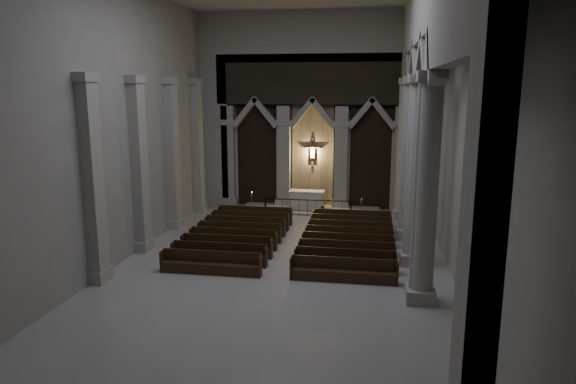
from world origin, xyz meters
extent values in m
plane|color=#A29F99|center=(0.00, 0.00, 0.00)|extent=(24.00, 24.00, 0.00)
cube|color=gray|center=(0.00, 12.00, 6.00)|extent=(14.00, 0.10, 12.00)
cube|color=gray|center=(0.00, -12.00, 6.00)|extent=(14.00, 0.10, 12.00)
cube|color=gray|center=(-7.00, 0.00, 6.00)|extent=(0.10, 24.00, 12.00)
cube|color=gray|center=(7.00, 0.00, 6.00)|extent=(0.10, 24.00, 12.00)
cube|color=#AAA79E|center=(-5.40, 11.50, 3.20)|extent=(0.80, 0.50, 6.40)
cube|color=#AAA79E|center=(-5.40, 11.50, 0.25)|extent=(1.05, 0.70, 0.50)
cube|color=#AAA79E|center=(-5.40, 11.50, 5.35)|extent=(1.00, 0.65, 0.35)
cube|color=#AAA79E|center=(-1.80, 11.50, 3.20)|extent=(0.80, 0.50, 6.40)
cube|color=#AAA79E|center=(-1.80, 11.50, 0.25)|extent=(1.05, 0.70, 0.50)
cube|color=#AAA79E|center=(-1.80, 11.50, 5.35)|extent=(1.00, 0.65, 0.35)
cube|color=#AAA79E|center=(1.80, 11.50, 3.20)|extent=(0.80, 0.50, 6.40)
cube|color=#AAA79E|center=(1.80, 11.50, 0.25)|extent=(1.05, 0.70, 0.50)
cube|color=#AAA79E|center=(1.80, 11.50, 5.35)|extent=(1.00, 0.65, 0.35)
cube|color=#AAA79E|center=(5.40, 11.50, 3.20)|extent=(0.80, 0.50, 6.40)
cube|color=#AAA79E|center=(5.40, 11.50, 0.25)|extent=(1.05, 0.70, 0.50)
cube|color=#AAA79E|center=(5.40, 11.50, 5.35)|extent=(1.00, 0.65, 0.35)
cube|color=black|center=(-3.60, 11.85, 3.50)|extent=(2.60, 0.15, 7.00)
cube|color=tan|center=(0.00, 11.85, 3.50)|extent=(2.60, 0.15, 7.00)
cube|color=black|center=(3.60, 11.85, 3.50)|extent=(2.60, 0.15, 7.00)
cube|color=black|center=(0.00, 11.50, 8.00)|extent=(12.00, 0.50, 3.00)
cube|color=#AAA79E|center=(-6.20, 11.50, 4.50)|extent=(1.60, 0.50, 9.00)
cube|color=#AAA79E|center=(6.20, 11.50, 4.50)|extent=(1.60, 0.50, 9.00)
cube|color=#AAA79E|center=(0.00, 11.50, 10.50)|extent=(14.00, 0.50, 3.00)
plane|color=#E2AA65|center=(0.00, 11.82, 3.50)|extent=(1.50, 0.00, 1.50)
cube|color=brown|center=(0.00, 11.73, 3.50)|extent=(0.13, 0.08, 1.80)
cube|color=brown|center=(0.00, 11.73, 3.85)|extent=(1.10, 0.08, 0.13)
cube|color=#A58060|center=(0.00, 11.67, 3.45)|extent=(0.26, 0.10, 0.60)
sphere|color=#A58060|center=(0.00, 11.67, 3.85)|extent=(0.17, 0.17, 0.17)
cylinder|color=#A58060|center=(-0.26, 11.67, 3.82)|extent=(0.45, 0.08, 0.08)
cylinder|color=#A58060|center=(0.26, 11.67, 3.82)|extent=(0.45, 0.08, 0.08)
cube|color=#AAA79E|center=(5.50, 9.50, 0.25)|extent=(1.00, 1.00, 0.50)
cylinder|color=#AAA79E|center=(5.50, 9.50, 4.00)|extent=(0.70, 0.70, 7.50)
cube|color=#AAA79E|center=(5.50, 9.50, 7.85)|extent=(0.95, 0.95, 0.35)
cube|color=#AAA79E|center=(5.50, 5.50, 0.25)|extent=(1.00, 1.00, 0.50)
cylinder|color=#AAA79E|center=(5.50, 5.50, 4.00)|extent=(0.70, 0.70, 7.50)
cube|color=#AAA79E|center=(5.50, 5.50, 7.85)|extent=(0.95, 0.95, 0.35)
cube|color=#AAA79E|center=(5.50, 1.50, 0.25)|extent=(1.00, 1.00, 0.50)
cylinder|color=#AAA79E|center=(5.50, 1.50, 4.00)|extent=(0.70, 0.70, 7.50)
cube|color=#AAA79E|center=(5.50, 1.50, 7.85)|extent=(0.95, 0.95, 0.35)
cube|color=#AAA79E|center=(5.50, -2.50, 0.25)|extent=(1.00, 1.00, 0.50)
cylinder|color=#AAA79E|center=(5.50, -2.50, 4.00)|extent=(0.70, 0.70, 7.50)
cube|color=#AAA79E|center=(5.50, -2.50, 7.85)|extent=(0.95, 0.95, 0.35)
cube|color=#AAA79E|center=(5.50, 0.00, 10.60)|extent=(0.55, 24.00, 2.80)
cube|color=#AAA79E|center=(5.50, 11.40, 4.60)|extent=(0.55, 1.20, 9.20)
cube|color=#AAA79E|center=(5.50, -11.40, 4.60)|extent=(0.55, 1.20, 9.20)
cube|color=#AAA79E|center=(-6.75, 9.50, 0.25)|extent=(0.60, 1.00, 0.50)
cube|color=#AAA79E|center=(-6.75, 9.50, 4.00)|extent=(0.50, 0.80, 7.50)
cube|color=#AAA79E|center=(-6.75, 9.50, 7.85)|extent=(0.60, 1.00, 0.35)
cube|color=#AAA79E|center=(-6.75, 5.50, 0.25)|extent=(0.60, 1.00, 0.50)
cube|color=#AAA79E|center=(-6.75, 5.50, 4.00)|extent=(0.50, 0.80, 7.50)
cube|color=#AAA79E|center=(-6.75, 5.50, 7.85)|extent=(0.60, 1.00, 0.35)
cube|color=#AAA79E|center=(-6.75, 1.50, 0.25)|extent=(0.60, 1.00, 0.50)
cube|color=#AAA79E|center=(-6.75, 1.50, 4.00)|extent=(0.50, 0.80, 7.50)
cube|color=#AAA79E|center=(-6.75, 1.50, 7.85)|extent=(0.60, 1.00, 0.35)
cube|color=#AAA79E|center=(-6.75, -2.50, 0.25)|extent=(0.60, 1.00, 0.50)
cube|color=#AAA79E|center=(-6.75, -2.50, 4.00)|extent=(0.50, 0.80, 7.50)
cube|color=#AAA79E|center=(-6.75, -2.50, 7.85)|extent=(0.60, 1.00, 0.35)
cube|color=#AAA79E|center=(0.00, 10.60, 0.07)|extent=(8.50, 2.60, 0.15)
cube|color=beige|center=(-0.23, 10.69, 0.68)|extent=(2.02, 0.78, 1.06)
cube|color=white|center=(-0.23, 10.69, 1.23)|extent=(2.18, 0.87, 0.04)
cube|color=black|center=(0.00, 9.29, 0.97)|extent=(5.10, 0.05, 0.05)
cube|color=black|center=(-2.55, 9.29, 0.51)|extent=(0.09, 0.09, 1.02)
cube|color=black|center=(2.55, 9.29, 0.51)|extent=(0.09, 0.09, 1.02)
cylinder|color=black|center=(-2.04, 9.29, 0.48)|extent=(0.02, 0.02, 0.94)
cylinder|color=black|center=(-1.53, 9.29, 0.48)|extent=(0.02, 0.02, 0.94)
cylinder|color=black|center=(-1.02, 9.29, 0.48)|extent=(0.02, 0.02, 0.94)
cylinder|color=black|center=(-0.51, 9.29, 0.48)|extent=(0.02, 0.02, 0.94)
cylinder|color=black|center=(0.00, 9.29, 0.48)|extent=(0.02, 0.02, 0.94)
cylinder|color=black|center=(0.51, 9.29, 0.48)|extent=(0.02, 0.02, 0.94)
cylinder|color=black|center=(1.02, 9.29, 0.48)|extent=(0.02, 0.02, 0.94)
cylinder|color=black|center=(1.53, 9.29, 0.48)|extent=(0.02, 0.02, 0.94)
cylinder|color=black|center=(2.04, 9.29, 0.48)|extent=(0.02, 0.02, 0.94)
cylinder|color=#B09736|center=(-3.45, 9.52, 0.02)|extent=(0.22, 0.22, 0.05)
cylinder|color=#B09736|center=(-3.45, 9.52, 0.55)|extent=(0.03, 0.03, 1.06)
cylinder|color=#B09736|center=(-3.45, 9.52, 1.08)|extent=(0.11, 0.11, 0.02)
cylinder|color=beige|center=(-3.45, 9.52, 1.18)|extent=(0.04, 0.04, 0.18)
sphere|color=#E1AB4E|center=(-3.45, 9.52, 1.29)|extent=(0.04, 0.04, 0.04)
cylinder|color=#B09736|center=(3.16, 8.94, 0.02)|extent=(0.21, 0.21, 0.04)
cylinder|color=#B09736|center=(3.16, 8.94, 0.53)|extent=(0.03, 0.03, 1.02)
cylinder|color=#B09736|center=(3.16, 8.94, 1.04)|extent=(0.11, 0.11, 0.02)
cylinder|color=beige|center=(3.16, 8.94, 1.13)|extent=(0.04, 0.04, 0.18)
sphere|color=#E1AB4E|center=(3.16, 8.94, 1.24)|extent=(0.04, 0.04, 0.04)
cube|color=black|center=(-2.70, 7.12, 0.22)|extent=(4.15, 0.40, 0.44)
cube|color=black|center=(-2.70, 7.31, 0.69)|extent=(4.15, 0.07, 0.49)
cube|color=black|center=(-4.77, 7.12, 0.44)|extent=(0.06, 0.44, 0.89)
cube|color=black|center=(-0.63, 7.12, 0.44)|extent=(0.06, 0.44, 0.89)
cube|color=black|center=(2.70, 7.12, 0.22)|extent=(4.15, 0.40, 0.44)
cube|color=black|center=(2.70, 7.31, 0.69)|extent=(4.15, 0.07, 0.49)
cube|color=black|center=(0.63, 7.12, 0.44)|extent=(0.06, 0.44, 0.89)
cube|color=black|center=(4.77, 7.12, 0.44)|extent=(0.06, 0.44, 0.89)
cube|color=black|center=(-2.70, 5.96, 0.22)|extent=(4.15, 0.40, 0.44)
cube|color=black|center=(-2.70, 6.15, 0.69)|extent=(4.15, 0.07, 0.49)
cube|color=black|center=(-4.77, 5.96, 0.44)|extent=(0.06, 0.44, 0.89)
cube|color=black|center=(-0.63, 5.96, 0.44)|extent=(0.06, 0.44, 0.89)
cube|color=black|center=(2.70, 5.96, 0.22)|extent=(4.15, 0.40, 0.44)
cube|color=black|center=(2.70, 6.15, 0.69)|extent=(4.15, 0.07, 0.49)
cube|color=black|center=(0.63, 5.96, 0.44)|extent=(0.06, 0.44, 0.89)
cube|color=black|center=(4.77, 5.96, 0.44)|extent=(0.06, 0.44, 0.89)
cube|color=black|center=(-2.70, 4.79, 0.22)|extent=(4.15, 0.40, 0.44)
cube|color=black|center=(-2.70, 4.98, 0.69)|extent=(4.15, 0.07, 0.49)
cube|color=black|center=(-4.77, 4.79, 0.44)|extent=(0.06, 0.44, 0.89)
cube|color=black|center=(-0.63, 4.79, 0.44)|extent=(0.06, 0.44, 0.89)
cube|color=black|center=(2.70, 4.79, 0.22)|extent=(4.15, 0.40, 0.44)
cube|color=black|center=(2.70, 4.98, 0.69)|extent=(4.15, 0.07, 0.49)
cube|color=black|center=(0.63, 4.79, 0.44)|extent=(0.06, 0.44, 0.89)
cube|color=black|center=(4.77, 4.79, 0.44)|extent=(0.06, 0.44, 0.89)
cube|color=black|center=(-2.70, 3.63, 0.22)|extent=(4.15, 0.40, 0.44)
cube|color=black|center=(-2.70, 3.82, 0.69)|extent=(4.15, 0.07, 0.49)
cube|color=black|center=(-4.77, 3.63, 0.44)|extent=(0.06, 0.44, 0.89)
cube|color=black|center=(-0.63, 3.63, 0.44)|extent=(0.06, 0.44, 0.89)
cube|color=black|center=(2.70, 3.63, 0.22)|extent=(4.15, 0.40, 0.44)
cube|color=black|center=(2.70, 3.82, 0.69)|extent=(4.15, 0.07, 0.49)
cube|color=black|center=(0.63, 3.63, 0.44)|extent=(0.06, 0.44, 0.89)
cube|color=black|center=(4.77, 3.63, 0.44)|extent=(0.06, 0.44, 0.89)
cube|color=black|center=(-2.70, 2.46, 0.22)|extent=(4.15, 0.40, 0.44)
cube|color=black|center=(-2.70, 2.65, 0.69)|extent=(4.15, 0.07, 0.49)
cube|color=black|center=(-4.77, 2.46, 0.44)|extent=(0.06, 0.44, 0.89)
cube|color=black|center=(-0.63, 2.46, 0.44)|extent=(0.06, 0.44, 0.89)
cube|color=black|center=(2.70, 2.46, 0.22)|extent=(4.15, 0.40, 0.44)
cube|color=black|center=(2.70, 2.65, 0.69)|extent=(4.15, 0.07, 0.49)
cube|color=black|center=(0.63, 2.46, 0.44)|extent=(0.06, 0.44, 0.89)
cube|color=black|center=(4.77, 2.46, 0.44)|extent=(0.06, 0.44, 0.89)
cube|color=black|center=(-2.70, 1.30, 0.22)|extent=(4.15, 0.40, 0.44)
cube|color=black|center=(-2.70, 1.49, 0.69)|extent=(4.15, 0.07, 0.49)
cube|color=black|center=(-4.77, 1.30, 0.44)|extent=(0.06, 0.44, 0.89)
cube|color=black|center=(-0.63, 1.30, 0.44)|extent=(0.06, 0.44, 0.89)
cube|color=black|center=(2.70, 1.30, 0.22)|extent=(4.15, 0.40, 0.44)
cube|color=black|center=(2.70, 1.49, 0.69)|extent=(4.15, 0.07, 0.49)
cube|color=black|center=(0.63, 1.30, 0.44)|extent=(0.06, 0.44, 0.89)
cube|color=black|center=(4.77, 1.30, 0.44)|extent=(0.06, 0.44, 0.89)
cube|color=black|center=(-2.70, 0.13, 0.22)|extent=(4.15, 0.40, 0.44)
cube|color=black|center=(-2.70, 0.32, 0.69)|extent=(4.15, 0.07, 0.49)
cube|color=black|center=(-4.77, 0.13, 0.44)|extent=(0.06, 0.44, 0.89)
cube|color=black|center=(-0.63, 0.13, 0.44)|extent=(0.06, 0.44, 0.89)
cube|color=black|center=(2.70, 0.13, 0.22)|extent=(4.15, 0.40, 0.44)
cube|color=black|center=(2.70, 0.32, 0.69)|extent=(4.15, 0.07, 0.49)
cube|color=black|center=(0.63, 0.13, 0.44)|extent=(0.06, 0.44, 0.89)
cube|color=black|center=(4.77, 0.13, 0.44)|extent=(0.06, 0.44, 0.89)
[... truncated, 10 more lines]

